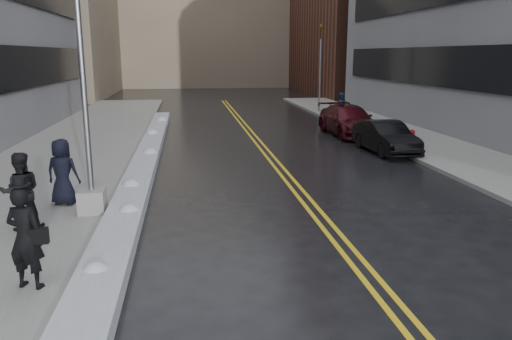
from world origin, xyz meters
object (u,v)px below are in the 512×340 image
object	(u,v)px
pedestrian_fedora	(26,237)
pedestrian_c	(62,172)
fire_hydrant	(412,137)
traffic_signal	(320,65)
car_maroon	(349,120)
car_black	(386,137)
lamppost	(86,120)
pedestrian_b	(21,191)
pedestrian_east	(340,107)

from	to	relation	value
pedestrian_fedora	pedestrian_c	world-z (taller)	pedestrian_fedora
fire_hydrant	pedestrian_fedora	xyz separation A→B (m)	(-12.62, -12.21, 0.51)
fire_hydrant	traffic_signal	xyz separation A→B (m)	(-0.50, 14.00, 2.85)
traffic_signal	pedestrian_fedora	xyz separation A→B (m)	(-12.12, -26.21, -2.34)
pedestrian_c	pedestrian_fedora	bearing A→B (deg)	109.70
car_maroon	pedestrian_fedora	bearing A→B (deg)	-126.01
car_black	pedestrian_c	bearing A→B (deg)	-154.08
pedestrian_fedora	car_maroon	bearing A→B (deg)	-105.62
lamppost	traffic_signal	xyz separation A→B (m)	(11.80, 22.00, 0.87)
pedestrian_b	car_black	bearing A→B (deg)	-162.55
pedestrian_fedora	car_black	xyz separation A→B (m)	(11.12, 11.50, -0.38)
pedestrian_b	pedestrian_east	size ratio (longest dim) A/B	1.05
pedestrian_fedora	pedestrian_c	distance (m)	5.09
fire_hydrant	pedestrian_east	xyz separation A→B (m)	(-0.64, 8.50, 0.47)
pedestrian_fedora	pedestrian_east	distance (m)	23.93
fire_hydrant	pedestrian_east	world-z (taller)	pedestrian_east
traffic_signal	pedestrian_fedora	distance (m)	28.98
pedestrian_fedora	car_maroon	world-z (taller)	pedestrian_fedora
car_black	car_maroon	xyz separation A→B (m)	(0.00, 4.98, 0.08)
lamppost	car_maroon	distance (m)	16.44
lamppost	car_black	distance (m)	13.16
car_black	car_maroon	size ratio (longest dim) A/B	0.79
traffic_signal	pedestrian_c	distance (m)	24.77
fire_hydrant	pedestrian_fedora	size ratio (longest dim) A/B	0.40
pedestrian_fedora	pedestrian_east	xyz separation A→B (m)	(11.98, 20.71, -0.05)
car_black	pedestrian_east	bearing A→B (deg)	81.73
traffic_signal	lamppost	bearing A→B (deg)	-118.21
lamppost	car_maroon	world-z (taller)	lamppost
pedestrian_c	car_maroon	xyz separation A→B (m)	(11.68, 11.42, -0.29)
lamppost	pedestrian_fedora	world-z (taller)	lamppost
lamppost	car_black	size ratio (longest dim) A/B	1.85
lamppost	pedestrian_b	world-z (taller)	lamppost
lamppost	pedestrian_east	size ratio (longest dim) A/B	4.41
pedestrian_fedora	pedestrian_east	world-z (taller)	pedestrian_fedora
car_black	car_maroon	world-z (taller)	car_maroon
pedestrian_fedora	fire_hydrant	bearing A→B (deg)	-117.56
fire_hydrant	traffic_signal	size ratio (longest dim) A/B	0.12
traffic_signal	pedestrian_b	size ratio (longest dim) A/B	3.30
car_black	traffic_signal	bearing A→B (deg)	83.15
fire_hydrant	pedestrian_east	size ratio (longest dim) A/B	0.42
pedestrian_b	car_black	distance (m)	14.76
lamppost	pedestrian_east	xyz separation A→B (m)	(11.66, 16.50, -1.52)
traffic_signal	pedestrian_b	xyz separation A→B (m)	(-13.14, -23.10, -2.34)
pedestrian_c	car_black	distance (m)	13.34
pedestrian_fedora	pedestrian_b	bearing A→B (deg)	-53.50
traffic_signal	car_black	bearing A→B (deg)	-93.89
traffic_signal	pedestrian_fedora	bearing A→B (deg)	-114.82
traffic_signal	car_maroon	size ratio (longest dim) A/B	1.15
pedestrian_east	car_maroon	bearing A→B (deg)	79.46
traffic_signal	pedestrian_east	world-z (taller)	traffic_signal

